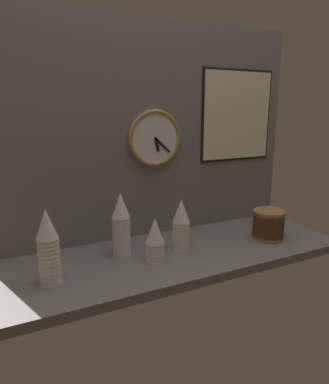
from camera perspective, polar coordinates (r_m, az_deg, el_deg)
The scene contains 9 objects.
ground_plane at distance 160.57cm, azimuth 1.82°, elevation -10.36°, with size 160.00×56.00×4.00cm, color slate.
wall_tiled_back at distance 170.79cm, azimuth -2.29°, elevation 10.01°, with size 160.00×3.00×105.00cm.
cup_stack_center_right at distance 158.09cm, azimuth 2.78°, elevation -5.33°, with size 8.12×8.12×23.88cm.
cup_stack_center_left at distance 151.08cm, azimuth -7.25°, elevation -5.39°, with size 8.12×8.12×28.63cm.
cup_stack_center at distance 146.24cm, azimuth -1.59°, elevation -7.93°, with size 8.12×8.12×19.14cm.
cup_stack_far_left at distance 133.75cm, azimuth -18.81°, elevation -8.63°, with size 8.12×8.12×28.63cm.
bowl_stack_far_right at distance 178.57cm, azimuth 16.93°, elevation -5.12°, with size 15.36×15.36×14.81cm.
wall_clock at distance 168.59cm, azimuth -1.60°, elevation 8.96°, with size 27.56×2.70×27.56cm.
menu_board at distance 194.93cm, azimuth 12.01°, elevation 12.31°, with size 45.15×1.32×48.57cm.
Camera 1 is at (-69.44, -129.15, 63.42)cm, focal length 32.00 mm.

